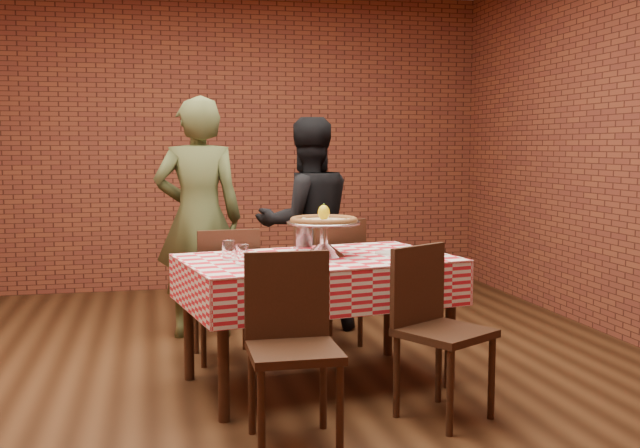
{
  "coord_description": "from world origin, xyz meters",
  "views": [
    {
      "loc": [
        -0.55,
        -4.39,
        1.4
      ],
      "look_at": [
        0.43,
        -0.04,
        0.94
      ],
      "focal_mm": 41.97,
      "sensor_mm": 36.0,
      "label": 1
    }
  ],
  "objects_px": {
    "water_glass_right": "(229,250)",
    "diner_black": "(307,224)",
    "chair_far_right": "(324,282)",
    "pizza": "(324,221)",
    "chair_near_left": "(294,352)",
    "chair_near_right": "(445,334)",
    "diner_olive": "(199,218)",
    "pizza_stand": "(324,239)",
    "table": "(317,321)",
    "condiment_caddy": "(303,238)",
    "water_glass_left": "(242,255)",
    "chair_far_left": "(225,293)"
  },
  "relations": [
    {
      "from": "pizza",
      "to": "diner_olive",
      "type": "relative_size",
      "value": 0.23
    },
    {
      "from": "chair_far_right",
      "to": "diner_black",
      "type": "height_order",
      "value": "diner_black"
    },
    {
      "from": "water_glass_left",
      "to": "chair_far_right",
      "type": "distance_m",
      "value": 1.29
    },
    {
      "from": "chair_near_right",
      "to": "water_glass_right",
      "type": "bearing_deg",
      "value": 116.7
    },
    {
      "from": "water_glass_right",
      "to": "pizza_stand",
      "type": "bearing_deg",
      "value": 5.04
    },
    {
      "from": "water_glass_left",
      "to": "chair_far_left",
      "type": "xyz_separation_m",
      "value": [
        -0.02,
        0.84,
        -0.38
      ]
    },
    {
      "from": "pizza_stand",
      "to": "chair_near_right",
      "type": "relative_size",
      "value": 0.5
    },
    {
      "from": "pizza",
      "to": "condiment_caddy",
      "type": "distance_m",
      "value": 0.32
    },
    {
      "from": "condiment_caddy",
      "to": "chair_near_left",
      "type": "height_order",
      "value": "condiment_caddy"
    },
    {
      "from": "pizza",
      "to": "water_glass_right",
      "type": "xyz_separation_m",
      "value": [
        -0.57,
        -0.05,
        -0.15
      ]
    },
    {
      "from": "water_glass_right",
      "to": "diner_olive",
      "type": "height_order",
      "value": "diner_olive"
    },
    {
      "from": "chair_near_right",
      "to": "diner_olive",
      "type": "height_order",
      "value": "diner_olive"
    },
    {
      "from": "pizza_stand",
      "to": "chair_near_left",
      "type": "bearing_deg",
      "value": -111.2
    },
    {
      "from": "water_glass_right",
      "to": "diner_black",
      "type": "height_order",
      "value": "diner_black"
    },
    {
      "from": "water_glass_left",
      "to": "chair_near_right",
      "type": "distance_m",
      "value": 1.16
    },
    {
      "from": "chair_near_right",
      "to": "chair_far_right",
      "type": "xyz_separation_m",
      "value": [
        -0.28,
        1.53,
        0.01
      ]
    },
    {
      "from": "chair_near_right",
      "to": "table",
      "type": "bearing_deg",
      "value": 96.84
    },
    {
      "from": "pizza_stand",
      "to": "chair_far_right",
      "type": "relative_size",
      "value": 0.49
    },
    {
      "from": "chair_near_right",
      "to": "pizza_stand",
      "type": "bearing_deg",
      "value": 92.69
    },
    {
      "from": "water_glass_right",
      "to": "chair_far_right",
      "type": "distance_m",
      "value": 1.18
    },
    {
      "from": "condiment_caddy",
      "to": "diner_black",
      "type": "height_order",
      "value": "diner_black"
    },
    {
      "from": "water_glass_left",
      "to": "chair_near_left",
      "type": "bearing_deg",
      "value": -77.11
    },
    {
      "from": "chair_far_left",
      "to": "diner_black",
      "type": "height_order",
      "value": "diner_black"
    },
    {
      "from": "table",
      "to": "pizza_stand",
      "type": "relative_size",
      "value": 3.41
    },
    {
      "from": "diner_black",
      "to": "chair_near_right",
      "type": "bearing_deg",
      "value": 92.22
    },
    {
      "from": "water_glass_right",
      "to": "diner_black",
      "type": "distance_m",
      "value": 1.51
    },
    {
      "from": "table",
      "to": "chair_far_left",
      "type": "relative_size",
      "value": 1.73
    },
    {
      "from": "water_glass_right",
      "to": "chair_near_left",
      "type": "xyz_separation_m",
      "value": [
        0.21,
        -0.86,
        -0.37
      ]
    },
    {
      "from": "table",
      "to": "water_glass_left",
      "type": "distance_m",
      "value": 0.66
    },
    {
      "from": "pizza",
      "to": "chair_far_right",
      "type": "distance_m",
      "value": 0.96
    },
    {
      "from": "chair_far_left",
      "to": "chair_far_right",
      "type": "bearing_deg",
      "value": -170.84
    },
    {
      "from": "chair_near_left",
      "to": "chair_near_right",
      "type": "height_order",
      "value": "chair_near_left"
    },
    {
      "from": "condiment_caddy",
      "to": "chair_near_left",
      "type": "xyz_separation_m",
      "value": [
        -0.29,
        -1.2,
        -0.38
      ]
    },
    {
      "from": "pizza",
      "to": "chair_near_right",
      "type": "relative_size",
      "value": 0.45
    },
    {
      "from": "pizza_stand",
      "to": "chair_far_left",
      "type": "height_order",
      "value": "pizza_stand"
    },
    {
      "from": "chair_near_right",
      "to": "diner_black",
      "type": "relative_size",
      "value": 0.55
    },
    {
      "from": "water_glass_right",
      "to": "chair_far_left",
      "type": "distance_m",
      "value": 0.76
    },
    {
      "from": "chair_far_left",
      "to": "condiment_caddy",
      "type": "bearing_deg",
      "value": 139.89
    },
    {
      "from": "diner_olive",
      "to": "chair_near_right",
      "type": "bearing_deg",
      "value": 123.77
    },
    {
      "from": "chair_near_right",
      "to": "diner_olive",
      "type": "xyz_separation_m",
      "value": [
        -1.12,
        1.99,
        0.44
      ]
    },
    {
      "from": "diner_olive",
      "to": "diner_black",
      "type": "xyz_separation_m",
      "value": [
        0.81,
        0.02,
        -0.07
      ]
    },
    {
      "from": "pizza",
      "to": "condiment_caddy",
      "type": "xyz_separation_m",
      "value": [
        -0.07,
        0.29,
        -0.13
      ]
    },
    {
      "from": "pizza",
      "to": "diner_black",
      "type": "xyz_separation_m",
      "value": [
        0.16,
        1.27,
        -0.15
      ]
    },
    {
      "from": "chair_far_right",
      "to": "table",
      "type": "bearing_deg",
      "value": 52.31
    },
    {
      "from": "pizza",
      "to": "diner_olive",
      "type": "distance_m",
      "value": 1.41
    },
    {
      "from": "chair_far_right",
      "to": "chair_near_right",
      "type": "bearing_deg",
      "value": 78.51
    },
    {
      "from": "chair_far_right",
      "to": "diner_black",
      "type": "relative_size",
      "value": 0.56
    },
    {
      "from": "table",
      "to": "condiment_caddy",
      "type": "height_order",
      "value": "condiment_caddy"
    },
    {
      "from": "table",
      "to": "chair_near_left",
      "type": "xyz_separation_m",
      "value": [
        -0.31,
        -0.87,
        0.07
      ]
    },
    {
      "from": "diner_black",
      "to": "chair_near_left",
      "type": "bearing_deg",
      "value": 70.33
    }
  ]
}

